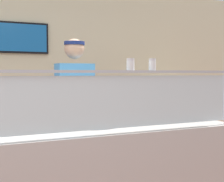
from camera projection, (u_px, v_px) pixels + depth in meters
shop_rear_unit at (44, 76)px, 4.74m from camera, size 6.60×0.13×2.70m
serving_counter at (106, 182)px, 2.84m from camera, size 2.20×0.78×0.95m
sneeze_guard at (124, 94)px, 2.50m from camera, size 2.02×0.06×0.47m
pizza_tray at (93, 124)px, 2.87m from camera, size 0.50×0.50×0.04m
pizza_server at (89, 122)px, 2.83m from camera, size 0.11×0.29×0.01m
parmesan_shaker at (130, 65)px, 2.51m from camera, size 0.06×0.06×0.09m
pepper_flake_shaker at (152, 65)px, 2.59m from camera, size 0.06×0.06×0.09m
worker_figure at (75, 111)px, 3.52m from camera, size 0.41×0.50×1.76m
prep_shelf at (173, 136)px, 5.13m from camera, size 0.70×0.55×0.86m
pizza_box_stack at (173, 101)px, 5.11m from camera, size 0.46×0.44×0.22m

